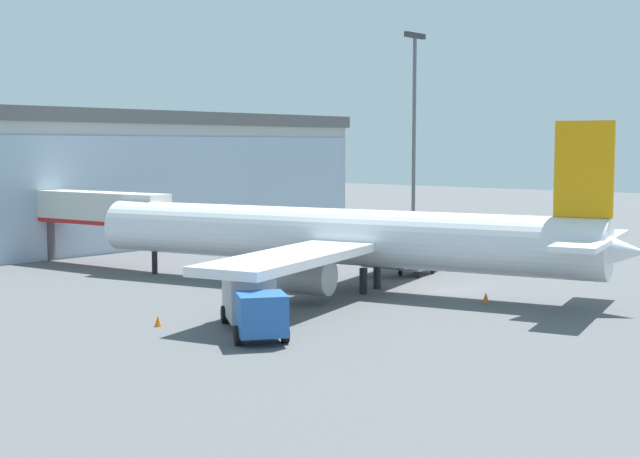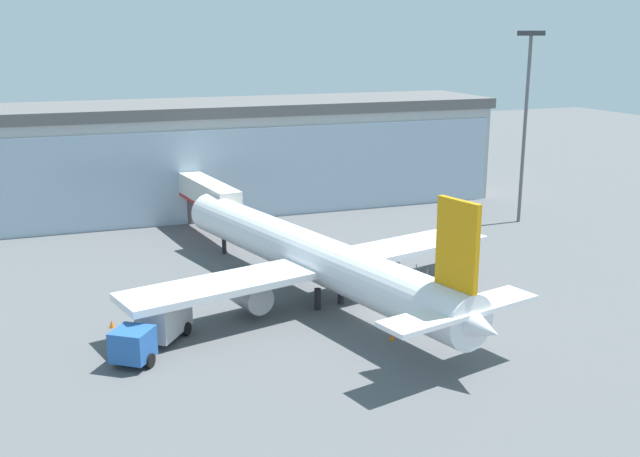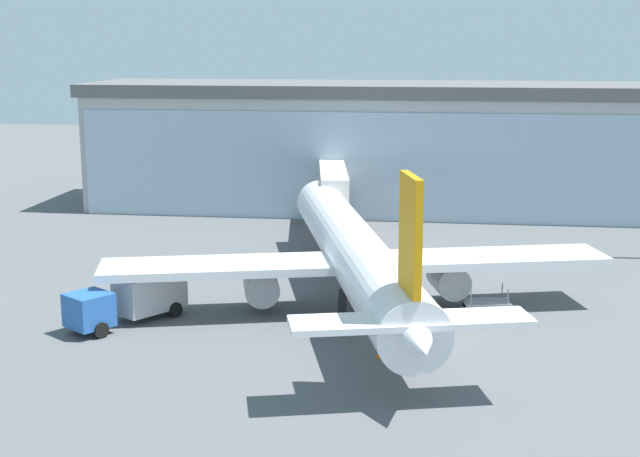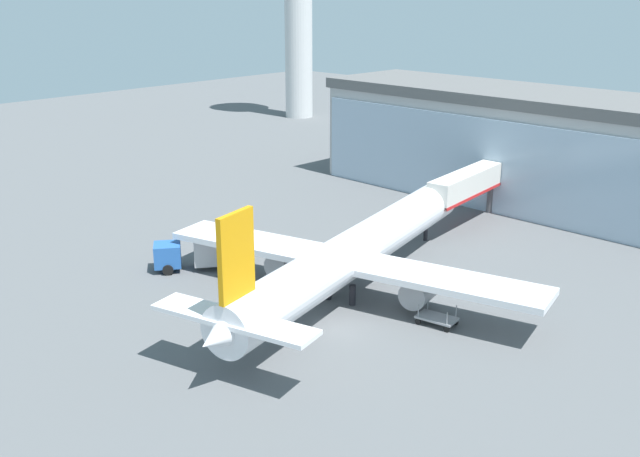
% 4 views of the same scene
% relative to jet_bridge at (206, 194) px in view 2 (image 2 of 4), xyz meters
% --- Properties ---
extents(ground, '(240.00, 240.00, 0.00)m').
position_rel_jet_bridge_xyz_m(ground, '(6.02, -27.14, -4.21)').
color(ground, '#545659').
extents(terminal_building, '(62.04, 16.00, 12.16)m').
position_rel_jet_bridge_xyz_m(terminal_building, '(6.01, 11.59, 1.87)').
color(terminal_building, '#A2A2A2').
rests_on(terminal_building, ground).
extents(jet_bridge, '(3.66, 13.97, 5.58)m').
position_rel_jet_bridge_xyz_m(jet_bridge, '(0.00, 0.00, 0.00)').
color(jet_bridge, beige).
rests_on(jet_bridge, ground).
extents(apron_light_mast, '(3.20, 0.40, 19.93)m').
position_rel_jet_bridge_xyz_m(apron_light_mast, '(32.40, -7.40, 7.52)').
color(apron_light_mast, '#59595E').
rests_on(apron_light_mast, ground).
extents(airplane, '(31.04, 37.43, 10.47)m').
position_rel_jet_bridge_xyz_m(airplane, '(3.03, -21.57, -0.92)').
color(airplane, silver).
rests_on(airplane, ground).
extents(catering_truck, '(6.18, 7.13, 2.65)m').
position_rel_jet_bridge_xyz_m(catering_truck, '(-9.85, -26.18, -2.75)').
color(catering_truck, '#2659A5').
rests_on(catering_truck, ground).
extents(baggage_cart, '(2.98, 1.95, 1.50)m').
position_rel_jet_bridge_xyz_m(baggage_cart, '(11.18, -21.91, -3.71)').
color(baggage_cart, gray).
rests_on(baggage_cart, ground).
extents(safety_cone_nose, '(0.36, 0.36, 0.55)m').
position_rel_jet_bridge_xyz_m(safety_cone_nose, '(4.86, -30.90, -3.94)').
color(safety_cone_nose, orange).
rests_on(safety_cone_nose, ground).
extents(safety_cone_wingtip, '(0.36, 0.36, 0.55)m').
position_rel_jet_bridge_xyz_m(safety_cone_wingtip, '(-12.05, -21.70, -3.94)').
color(safety_cone_wingtip, orange).
rests_on(safety_cone_wingtip, ground).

